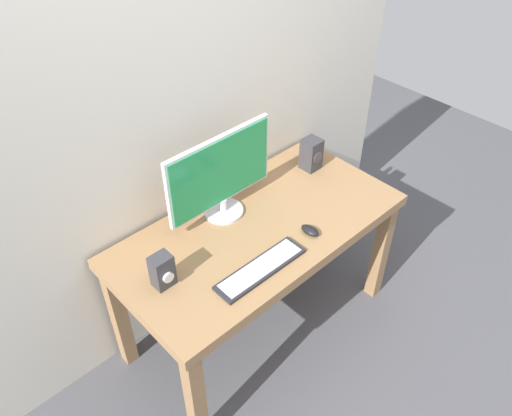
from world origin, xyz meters
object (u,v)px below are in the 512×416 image
(monitor, at_px, (220,175))
(audio_controller, at_px, (162,271))
(desk, at_px, (259,240))
(speaker_right, at_px, (311,154))
(mouse, at_px, (310,230))
(keyboard_primary, at_px, (261,269))

(monitor, relative_size, audio_controller, 3.77)
(desk, relative_size, speaker_right, 8.03)
(mouse, xyz_separation_m, speaker_right, (0.39, 0.35, 0.07))
(keyboard_primary, height_order, mouse, mouse)
(mouse, relative_size, speaker_right, 0.55)
(mouse, bearing_deg, monitor, 112.99)
(keyboard_primary, bearing_deg, desk, 48.32)
(monitor, distance_m, mouse, 0.49)
(keyboard_primary, height_order, audio_controller, audio_controller)
(mouse, relative_size, audio_controller, 0.61)
(mouse, xyz_separation_m, audio_controller, (-0.68, 0.21, 0.06))
(desk, relative_size, keyboard_primary, 3.16)
(monitor, xyz_separation_m, audio_controller, (-0.48, -0.19, -0.14))
(mouse, bearing_deg, keyboard_primary, 178.89)
(mouse, bearing_deg, audio_controller, 159.56)
(monitor, distance_m, speaker_right, 0.60)
(monitor, relative_size, keyboard_primary, 1.32)
(mouse, bearing_deg, speaker_right, 38.92)
(monitor, height_order, speaker_right, monitor)
(monitor, bearing_deg, mouse, -63.91)
(keyboard_primary, bearing_deg, monitor, 72.16)
(desk, distance_m, monitor, 0.38)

